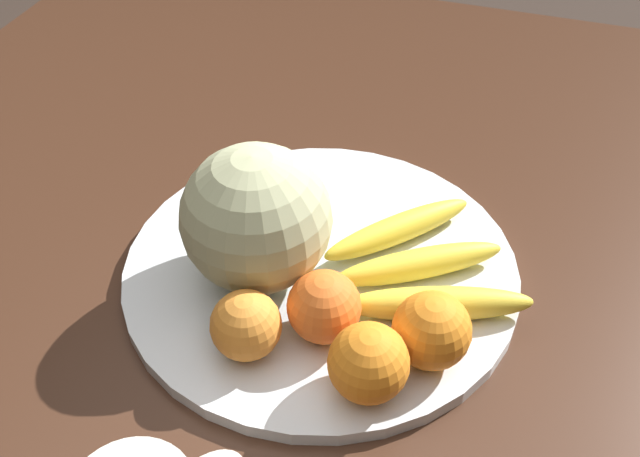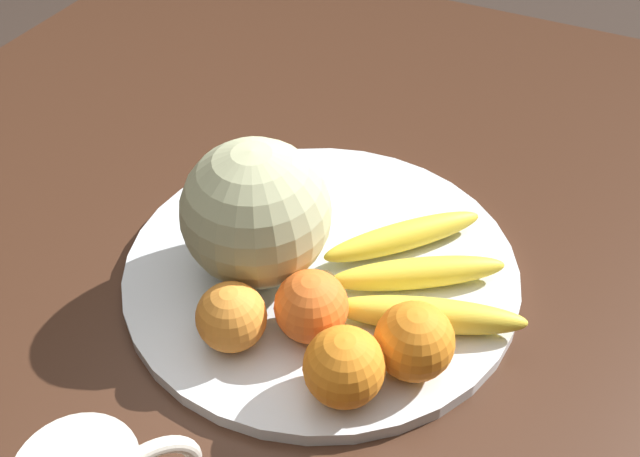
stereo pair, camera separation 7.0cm
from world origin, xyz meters
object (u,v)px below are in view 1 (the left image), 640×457
at_px(orange_front_left, 324,307).
at_px(orange_back_left, 369,363).
at_px(orange_front_right, 246,325).
at_px(orange_mid_center, 432,331).
at_px(melon, 256,219).
at_px(banana_bunch, 417,267).
at_px(kitchen_table, 288,325).
at_px(fruit_bowl, 320,271).

relative_size(orange_front_left, orange_back_left, 0.97).
height_order(orange_front_right, orange_mid_center, orange_mid_center).
height_order(melon, banana_bunch, melon).
height_order(orange_front_left, orange_front_right, orange_front_left).
bearing_deg(orange_front_right, orange_front_left, 124.60).
relative_size(orange_mid_center, orange_back_left, 1.00).
distance_m(banana_bunch, orange_front_right, 0.18).
distance_m(kitchen_table, melon, 0.18).
bearing_deg(orange_mid_center, orange_back_left, -40.01).
bearing_deg(orange_back_left, fruit_bowl, -146.52).
bearing_deg(orange_front_left, orange_front_right, -55.40).
distance_m(orange_front_right, orange_back_left, 0.11).
relative_size(melon, banana_bunch, 0.66).
distance_m(kitchen_table, orange_front_right, 0.18).
relative_size(fruit_bowl, melon, 2.76).
height_order(banana_bunch, orange_front_right, orange_front_right).
relative_size(banana_bunch, orange_back_left, 3.15).
height_order(fruit_bowl, orange_back_left, orange_back_left).
bearing_deg(kitchen_table, banana_bunch, 94.05).
height_order(melon, orange_front_left, melon).
relative_size(fruit_bowl, banana_bunch, 1.81).
xyz_separation_m(orange_front_right, orange_back_left, (0.01, 0.11, 0.00)).
relative_size(orange_front_right, orange_back_left, 0.92).
distance_m(melon, orange_mid_center, 0.19).
height_order(fruit_bowl, orange_front_left, orange_front_left).
xyz_separation_m(banana_bunch, orange_front_right, (0.13, -0.12, 0.02)).
distance_m(kitchen_table, banana_bunch, 0.18).
distance_m(melon, orange_back_left, 0.17).
distance_m(orange_front_right, orange_mid_center, 0.16).
bearing_deg(orange_back_left, melon, -126.00).
bearing_deg(orange_front_left, kitchen_table, -139.96).
height_order(melon, orange_front_right, melon).
xyz_separation_m(kitchen_table, fruit_bowl, (0.00, 0.04, 0.10)).
height_order(kitchen_table, orange_front_left, orange_front_left).
xyz_separation_m(fruit_bowl, melon, (0.03, -0.05, 0.08)).
relative_size(kitchen_table, orange_front_right, 20.75).
bearing_deg(orange_front_right, orange_mid_center, 105.27).
xyz_separation_m(banana_bunch, orange_back_left, (0.14, -0.01, 0.02)).
bearing_deg(kitchen_table, orange_front_left, 40.04).
height_order(kitchen_table, fruit_bowl, fruit_bowl).
distance_m(fruit_bowl, orange_front_left, 0.09).
relative_size(kitchen_table, melon, 9.20).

